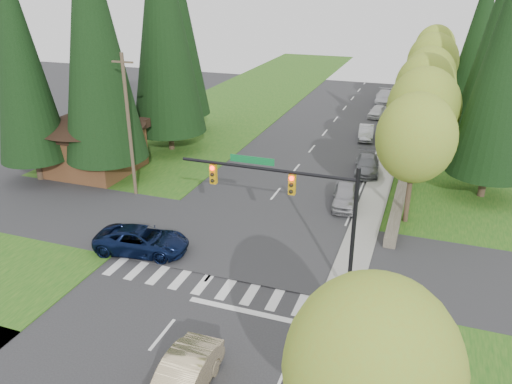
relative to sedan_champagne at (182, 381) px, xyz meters
The scene contains 33 objects.
ground 4.64m from the sedan_champagne, 122.82° to the left, with size 120.00×120.00×0.00m, color #28282B.
grass_east 26.07m from the sedan_champagne, 66.19° to the left, with size 14.00×110.00×0.06m, color #1A5115.
grass_west 28.44m from the sedan_champagne, 122.99° to the left, with size 14.00×110.00×0.06m, color #1A5115.
cross_street 12.13m from the sedan_champagne, 101.82° to the left, with size 120.00×8.00×0.10m, color #28282B.
sidewalk_east 26.23m from the sedan_champagne, 80.29° to the left, with size 1.80×80.00×0.13m, color gray.
curb_east 26.10m from the sedan_champagne, 82.13° to the left, with size 0.20×80.00×0.13m, color gray.
stone_wall_north 34.40m from the sedan_champagne, 79.75° to the left, with size 0.70×40.00×0.70m, color #4C4438.
traffic_signal 9.54m from the sedan_champagne, 77.24° to the left, with size 8.70×0.37×6.80m.
brown_building 25.81m from the sedan_champagne, 132.85° to the left, with size 8.40×8.40×5.40m.
utility_pole 20.34m from the sedan_champagne, 127.09° to the left, with size 1.60×0.24×10.00m.
decid_tree_0 19.67m from the sedan_champagne, 69.36° to the left, with size 4.80×4.80×8.37m.
decid_tree_1 26.25m from the sedan_champagne, 74.65° to the left, with size 5.20×5.20×8.80m.
decid_tree_2 32.93m from the sedan_champagne, 78.26° to the left, with size 5.00×5.00×8.82m.
decid_tree_3 39.73m from the sedan_champagne, 80.18° to the left, with size 5.00×5.00×8.55m.
decid_tree_4 46.65m from the sedan_champagne, 81.54° to the left, with size 5.40×5.40×9.18m.
decid_tree_5 53.47m from the sedan_champagne, 82.86° to the left, with size 4.80×4.80×8.30m.
decid_tree_6 60.44m from the sedan_champagne, 83.59° to the left, with size 5.20×5.20×8.86m.
decid_tree_south 8.45m from the sedan_champagne, 17.54° to the right, with size 4.60×4.60×7.92m.
conifer_w_a 25.67m from the sedan_champagne, 130.94° to the left, with size 6.12×6.12×19.80m.
conifer_w_b 30.00m from the sedan_champagne, 130.23° to the left, with size 5.44×5.44×17.80m.
conifer_w_c 31.44m from the sedan_champagne, 119.26° to the left, with size 6.46×6.46×20.80m.
conifer_w_d 27.26m from the sedan_champagne, 142.27° to the left, with size 5.10×5.10×16.80m.
conifer_w_e 37.10m from the sedan_champagne, 117.36° to the left, with size 5.78×5.78×18.80m.
conifer_e_a 27.98m from the sedan_champagne, 64.21° to the left, with size 5.44×5.44×17.80m.
conifer_e_b 41.11m from the sedan_champagne, 71.69° to the left, with size 6.12×6.12×19.80m.
conifer_e_c 53.79m from the sedan_champagne, 77.47° to the left, with size 5.10×5.10×16.80m.
sedan_champagne is the anchor object (origin of this frame).
suv_navy 11.35m from the sedan_champagne, 128.81° to the left, with size 2.45×5.31×1.47m, color black.
parked_car_a 19.19m from the sedan_champagne, 82.16° to the left, with size 1.72×4.28×1.46m, color #9E9EA3.
parked_car_b 26.03m from the sedan_champagne, 83.12° to the left, with size 1.85×4.55×1.32m, color slate.
parked_car_c 35.13m from the sedan_champagne, 87.19° to the left, with size 1.38×3.94×1.30m, color #9FA0A4.
parked_car_d 43.92m from the sedan_champagne, 87.75° to the left, with size 1.52×3.77×1.28m, color silver.
parked_car_e 50.64m from the sedan_champagne, 88.02° to the left, with size 2.21×5.44×1.58m, color #BBBCC1.
Camera 1 is at (9.83, -16.24, 14.45)m, focal length 35.00 mm.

